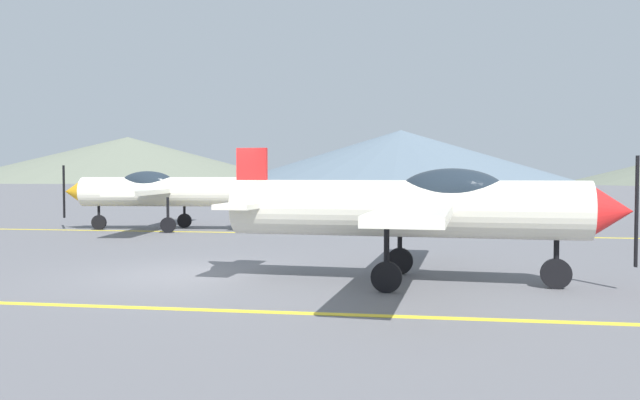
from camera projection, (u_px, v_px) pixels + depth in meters
The scene contains 7 objects.
ground_plane at pixel (198, 275), 12.43m from camera, with size 400.00×400.00×0.00m, color slate.
apron_line_near at pixel (124, 307), 9.38m from camera, with size 80.00×0.16×0.01m, color yellow.
apron_line_far at pixel (291, 233), 21.08m from camera, with size 80.00×0.16×0.01m, color yellow.
airplane_near at pixel (420, 207), 11.37m from camera, with size 6.98×8.03×2.40m.
airplane_mid at pixel (163, 191), 22.27m from camera, with size 6.99×8.04×2.40m.
hill_left at pixel (128, 159), 169.37m from camera, with size 87.59×87.59×11.52m, color slate.
hill_centerleft at pixel (401, 157), 134.24m from camera, with size 71.95×71.95×10.95m, color slate.
Camera 1 is at (4.25, -11.85, 1.92)m, focal length 36.63 mm.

